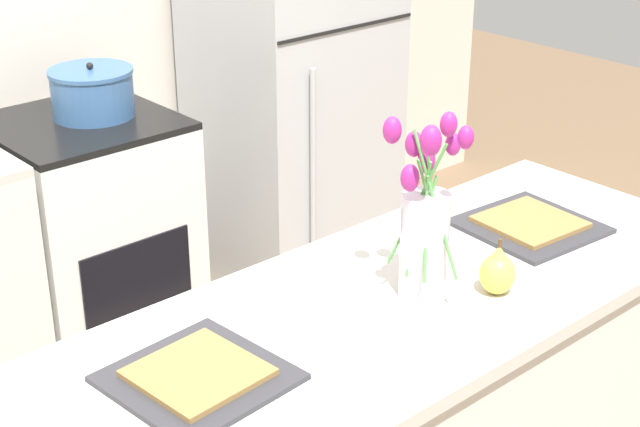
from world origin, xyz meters
name	(u,v)px	position (x,y,z in m)	size (l,w,h in m)	color
stove_range	(92,240)	(0.10, 1.60, 0.45)	(0.60, 0.61, 0.91)	silver
refrigerator	(292,68)	(1.05, 1.60, 0.91)	(0.68, 0.67, 1.82)	#B7BABC
flower_vase	(425,227)	(0.05, -0.04, 1.09)	(0.16, 0.19, 0.43)	silver
pear_figurine	(498,272)	(0.19, -0.14, 0.98)	(0.08, 0.08, 0.13)	#E5CC4C
plate_setting_left	(198,376)	(-0.52, 0.02, 0.93)	(0.33, 0.33, 0.02)	#333338
plate_setting_right	(530,225)	(0.52, 0.02, 0.93)	(0.33, 0.33, 0.02)	#333338
cooking_pot	(92,93)	(0.16, 1.61, 0.99)	(0.29, 0.29, 0.19)	#386093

